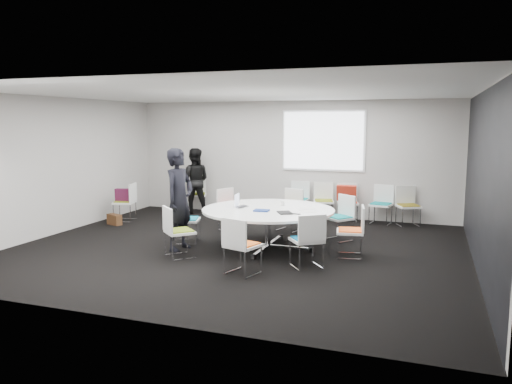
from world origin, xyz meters
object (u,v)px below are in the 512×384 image
(chair_ring_b, at_px, (339,226))
(chair_spare_left, at_px, (125,209))
(conference_table, at_px, (268,218))
(chair_back_c, at_px, (348,210))
(cup, at_px, (282,203))
(chair_back_a, at_px, (298,207))
(chair_back_e, at_px, (408,214))
(maroon_bag, at_px, (124,195))
(laptop, at_px, (244,207))
(chair_back_b, at_px, (324,208))
(chair_person_back, at_px, (197,201))
(chair_ring_a, at_px, (350,241))
(chair_ring_c, at_px, (289,218))
(person_back, at_px, (194,181))
(chair_ring_g, at_px, (242,256))
(person_main, at_px, (179,199))
(chair_back_d, at_px, (381,212))
(chair_ring_f, at_px, (179,241))
(chair_ring_e, at_px, (187,228))
(brown_bag, at_px, (114,219))
(chair_ring_d, at_px, (231,217))
(chair_ring_h, at_px, (307,251))

(chair_ring_b, height_order, chair_spare_left, same)
(conference_table, xyz_separation_m, chair_ring_b, (1.11, 1.03, -0.28))
(chair_back_c, relative_size, cup, 9.78)
(chair_back_a, bearing_deg, chair_back_e, 179.46)
(cup, height_order, maroon_bag, cup)
(laptop, height_order, maroon_bag, maroon_bag)
(chair_back_b, bearing_deg, chair_person_back, -14.59)
(chair_ring_a, relative_size, chair_back_c, 1.00)
(chair_ring_c, relative_size, chair_person_back, 1.00)
(laptop, bearing_deg, conference_table, -77.32)
(chair_back_c, distance_m, chair_person_back, 3.85)
(person_back, distance_m, maroon_bag, 1.85)
(chair_ring_g, height_order, person_main, person_main)
(chair_spare_left, bearing_deg, chair_back_d, -88.50)
(chair_ring_b, height_order, chair_back_e, same)
(chair_ring_b, bearing_deg, chair_person_back, 11.58)
(chair_ring_f, distance_m, maroon_bag, 3.62)
(chair_ring_f, relative_size, chair_back_b, 1.00)
(chair_ring_a, bearing_deg, chair_back_c, 0.44)
(chair_ring_e, bearing_deg, person_back, -173.30)
(chair_ring_b, bearing_deg, person_main, 69.56)
(chair_ring_f, xyz_separation_m, cup, (1.38, 1.51, 0.50))
(maroon_bag, relative_size, brown_bag, 1.11)
(person_main, bearing_deg, chair_ring_e, 21.52)
(chair_ring_g, distance_m, person_main, 2.01)
(chair_ring_d, distance_m, chair_ring_g, 3.14)
(chair_ring_d, distance_m, chair_ring_f, 2.30)
(chair_back_b, height_order, brown_bag, chair_back_b)
(chair_back_a, distance_m, chair_spare_left, 4.07)
(chair_spare_left, bearing_deg, chair_ring_g, -140.45)
(brown_bag, bearing_deg, chair_ring_a, -9.80)
(cup, bearing_deg, chair_back_e, 49.17)
(chair_ring_g, height_order, chair_ring_h, same)
(chair_ring_c, xyz_separation_m, chair_ring_e, (-1.55, -1.68, 0.00))
(chair_back_d, distance_m, cup, 3.00)
(chair_ring_a, distance_m, brown_bag, 5.51)
(chair_ring_b, height_order, chair_back_a, same)
(chair_back_c, bearing_deg, chair_ring_h, 75.80)
(chair_ring_c, distance_m, chair_ring_g, 3.20)
(chair_back_d, distance_m, chair_spare_left, 5.87)
(chair_ring_a, distance_m, chair_spare_left, 5.61)
(chair_ring_d, xyz_separation_m, chair_back_e, (3.53, 1.72, 0.00))
(chair_ring_g, bearing_deg, chair_ring_e, 155.90)
(chair_back_e, bearing_deg, person_main, 18.92)
(chair_spare_left, bearing_deg, laptop, -125.19)
(chair_ring_h, bearing_deg, person_main, 134.55)
(chair_ring_b, distance_m, chair_back_a, 2.33)
(chair_spare_left, bearing_deg, chair_person_back, -46.61)
(chair_back_d, distance_m, chair_person_back, 4.61)
(chair_ring_g, height_order, laptop, chair_ring_g)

